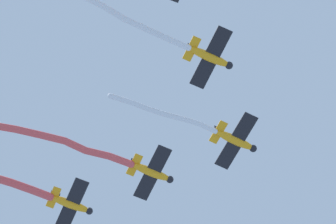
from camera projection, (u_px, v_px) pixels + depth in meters
The scene contains 7 objects.
airplane_lead at pixel (236, 140), 88.17m from camera, with size 5.80×7.66×1.89m.
smoke_trail_lead at pixel (164, 113), 86.09m from camera, with size 13.37×2.15×1.78m.
airplane_left_wing at pixel (152, 172), 89.88m from camera, with size 5.77×7.65×1.89m.
smoke_trail_left_wing at pixel (50, 140), 87.56m from camera, with size 20.73×1.99×2.02m.
airplane_right_wing at pixel (210, 57), 84.32m from camera, with size 5.77×7.65×1.89m.
smoke_trail_right_wing at pixel (93, 5), 83.63m from camera, with size 23.42×2.98×4.27m.
airplane_slot at pixel (71, 204), 91.32m from camera, with size 5.75×7.64×1.89m.
Camera 1 is at (-20.53, -36.11, 3.98)m, focal length 81.23 mm.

